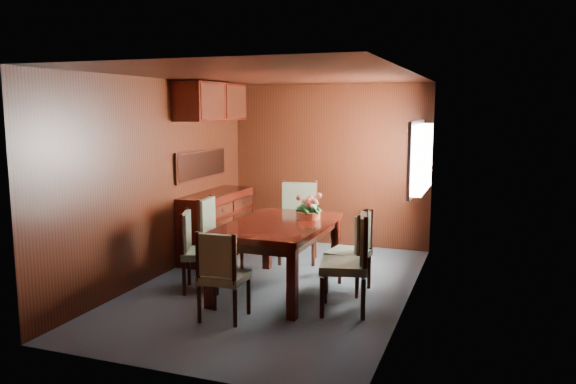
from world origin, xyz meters
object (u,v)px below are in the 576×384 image
at_px(sideboard, 217,225).
at_px(dining_table, 278,232).
at_px(chair_left_near, 196,246).
at_px(chair_right_near, 352,257).
at_px(flower_centerpiece, 308,207).
at_px(chair_head, 221,271).

bearing_deg(sideboard, dining_table, -39.53).
distance_m(sideboard, chair_left_near, 1.46).
bearing_deg(chair_left_near, sideboard, 176.04).
relative_size(chair_right_near, flower_centerpiece, 3.46).
bearing_deg(chair_left_near, chair_head, 21.21).
distance_m(chair_left_near, flower_centerpiece, 1.36).
height_order(sideboard, dining_table, sideboard).
height_order(chair_left_near, flower_centerpiece, flower_centerpiece).
xyz_separation_m(sideboard, dining_table, (1.32, -1.09, 0.22)).
height_order(dining_table, chair_left_near, chair_left_near).
distance_m(dining_table, chair_head, 1.08).
relative_size(chair_left_near, chair_head, 1.02).
xyz_separation_m(sideboard, flower_centerpiece, (1.57, -0.76, 0.48)).
relative_size(sideboard, chair_head, 1.56).
distance_m(chair_head, flower_centerpiece, 1.50).
bearing_deg(chair_right_near, sideboard, 44.83).
relative_size(dining_table, chair_right_near, 1.64).
relative_size(sideboard, chair_left_near, 1.53).
distance_m(sideboard, chair_right_near, 2.69).
bearing_deg(chair_head, chair_left_near, 129.90).
height_order(dining_table, chair_head, chair_head).
bearing_deg(dining_table, flower_centerpiece, 53.64).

